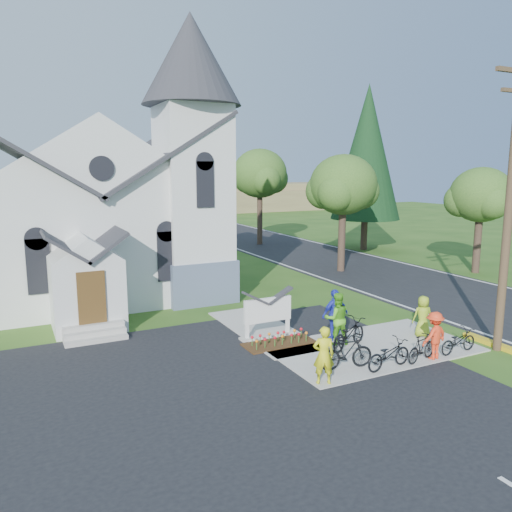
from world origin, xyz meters
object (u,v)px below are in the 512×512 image
utility_pole (512,193)px  cyclist_1 (337,318)px  cyclist_0 (324,355)px  cyclist_4 (423,316)px  church_sign (268,310)px  bike_0 (349,334)px  bike_3 (422,348)px  bike_2 (389,354)px  bike_1 (346,352)px  cyclist_3 (434,335)px  cyclist_2 (335,315)px  bike_4 (458,341)px

utility_pole → cyclist_1: (-4.78, 2.87, -4.42)m
cyclist_0 → cyclist_4: 5.92m
utility_pole → cyclist_1: utility_pole is taller
church_sign → bike_0: 3.08m
bike_3 → bike_2: bearing=76.2°
cyclist_1 → bike_1: 2.30m
church_sign → bike_2: (1.93, -4.40, -0.51)m
utility_pole → cyclist_1: size_ratio=5.37×
church_sign → cyclist_3: size_ratio=1.40×
cyclist_0 → bike_0: 3.17m
utility_pole → bike_3: 5.91m
church_sign → cyclist_4: 5.74m
church_sign → cyclist_2: (1.98, -1.45, -0.04)m
utility_pole → cyclist_3: bearing=173.8°
bike_0 → cyclist_0: bearing=107.4°
bike_0 → bike_3: 2.45m
church_sign → cyclist_1: bearing=-45.8°
cyclist_0 → bike_1: bearing=-132.7°
cyclist_0 → bike_0: cyclist_0 is taller
church_sign → cyclist_3: church_sign is taller
cyclist_3 → cyclist_4: size_ratio=1.03×
cyclist_0 → bike_0: (2.42, 2.03, -0.35)m
cyclist_1 → cyclist_4: bearing=-176.5°
utility_pole → bike_2: bearing=176.3°
bike_1 → bike_3: bearing=-93.0°
church_sign → cyclist_4: (5.12, -2.57, -0.21)m
church_sign → bike_2: bearing=-66.4°
cyclist_2 → bike_4: 4.20m
bike_2 → bike_3: (1.36, 0.00, -0.02)m
cyclist_1 → bike_3: (1.50, -2.57, -0.49)m
bike_1 → bike_4: (4.20, -0.57, -0.11)m
church_sign → cyclist_4: church_sign is taller
church_sign → cyclist_4: size_ratio=1.44×
cyclist_3 → bike_3: bearing=-6.5°
bike_2 → cyclist_3: bearing=-96.0°
bike_1 → bike_4: 4.24m
utility_pole → cyclist_2: utility_pole is taller
bike_1 → bike_3: (2.56, -0.57, -0.09)m
utility_pole → cyclist_0: utility_pole is taller
cyclist_1 → bike_2: size_ratio=1.06×
cyclist_1 → bike_0: bearing=119.7°
cyclist_4 → cyclist_2: bearing=-0.2°
bike_3 → cyclist_2: bearing=10.1°
bike_2 → cyclist_3: size_ratio=1.12×
cyclist_4 → cyclist_1: bearing=6.9°
cyclist_0 → bike_1: cyclist_0 is taller
utility_pole → church_sign: bearing=144.4°
church_sign → cyclist_3: (3.81, -4.40, -0.19)m
bike_0 → cyclist_1: bearing=-8.9°
bike_2 → bike_4: size_ratio=1.10×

